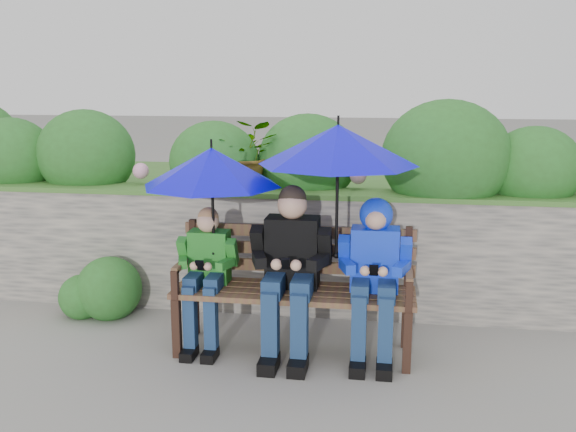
% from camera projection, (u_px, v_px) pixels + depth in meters
% --- Properties ---
extents(ground, '(60.00, 60.00, 0.00)m').
position_uv_depth(ground, '(286.00, 343.00, 4.80)').
color(ground, gray).
rests_on(ground, ground).
extents(garden_backdrop, '(8.00, 2.87, 1.82)m').
position_uv_depth(garden_backdrop, '(312.00, 215.00, 6.19)').
color(garden_backdrop, '#5A5755').
rests_on(garden_backdrop, ground).
extents(park_bench, '(1.71, 0.50, 0.90)m').
position_uv_depth(park_bench, '(295.00, 280.00, 4.61)').
color(park_bench, black).
rests_on(park_bench, ground).
extents(boy_left, '(0.43, 0.50, 1.03)m').
position_uv_depth(boy_left, '(206.00, 269.00, 4.62)').
color(boy_left, '#1E6B1B').
rests_on(boy_left, ground).
extents(boy_middle, '(0.56, 0.65, 1.21)m').
position_uv_depth(boy_middle, '(290.00, 264.00, 4.50)').
color(boy_middle, black).
rests_on(boy_middle, ground).
extents(boy_right, '(0.50, 0.61, 1.13)m').
position_uv_depth(boy_right, '(374.00, 265.00, 4.43)').
color(boy_right, '#002ECF').
rests_on(boy_right, ground).
extents(umbrella_left, '(1.00, 1.00, 0.84)m').
position_uv_depth(umbrella_left, '(212.00, 167.00, 4.49)').
color(umbrella_left, '#0502DD').
rests_on(umbrella_left, ground).
extents(umbrella_right, '(1.10, 1.10, 0.99)m').
position_uv_depth(umbrella_right, '(338.00, 145.00, 4.32)').
color(umbrella_right, '#0502DD').
rests_on(umbrella_right, ground).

